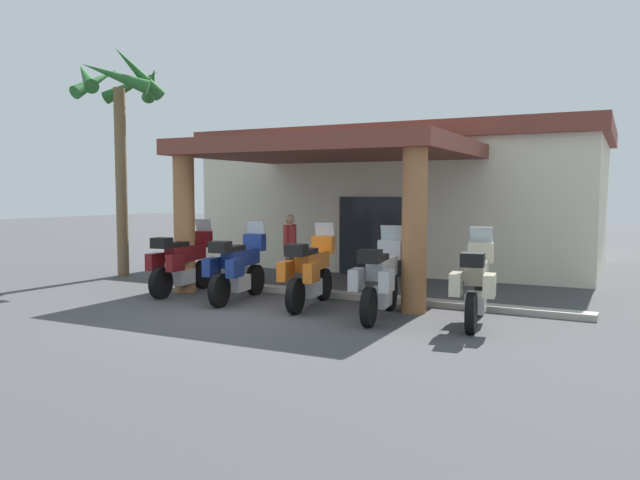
{
  "coord_description": "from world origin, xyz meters",
  "views": [
    {
      "loc": [
        6.58,
        -9.21,
        2.23
      ],
      "look_at": [
        0.34,
        2.46,
        1.2
      ],
      "focal_mm": 34.65,
      "sensor_mm": 36.0,
      "label": 1
    }
  ],
  "objects_px": {
    "motel_building": "(406,197)",
    "motorcycle_silver": "(380,279)",
    "motorcycle_maroon": "(182,262)",
    "motorcycle_blue": "(238,267)",
    "motorcycle_orange": "(310,271)",
    "motorcycle_cream": "(476,283)",
    "pedestrian": "(290,244)",
    "palm_tree_roadside": "(120,106)"
  },
  "relations": [
    {
      "from": "motel_building",
      "to": "motorcycle_silver",
      "type": "xyz_separation_m",
      "value": [
        2.5,
        -8.08,
        -1.38
      ]
    },
    {
      "from": "motorcycle_maroon",
      "to": "motorcycle_blue",
      "type": "bearing_deg",
      "value": -101.42
    },
    {
      "from": "motorcycle_orange",
      "to": "motorcycle_silver",
      "type": "distance_m",
      "value": 1.66
    },
    {
      "from": "motel_building",
      "to": "motorcycle_cream",
      "type": "bearing_deg",
      "value": -63.54
    },
    {
      "from": "motorcycle_blue",
      "to": "motorcycle_orange",
      "type": "distance_m",
      "value": 1.63
    },
    {
      "from": "motel_building",
      "to": "motorcycle_blue",
      "type": "bearing_deg",
      "value": -96.9
    },
    {
      "from": "motorcycle_orange",
      "to": "pedestrian",
      "type": "bearing_deg",
      "value": 30.44
    },
    {
      "from": "motorcycle_orange",
      "to": "motorcycle_silver",
      "type": "xyz_separation_m",
      "value": [
        1.62,
        -0.37,
        0.0
      ]
    },
    {
      "from": "motorcycle_blue",
      "to": "palm_tree_roadside",
      "type": "xyz_separation_m",
      "value": [
        -4.88,
        1.65,
        3.78
      ]
    },
    {
      "from": "motorcycle_blue",
      "to": "palm_tree_roadside",
      "type": "height_order",
      "value": "palm_tree_roadside"
    },
    {
      "from": "motorcycle_orange",
      "to": "motorcycle_maroon",
      "type": "bearing_deg",
      "value": 80.93
    },
    {
      "from": "motorcycle_maroon",
      "to": "motorcycle_orange",
      "type": "height_order",
      "value": "same"
    },
    {
      "from": "palm_tree_roadside",
      "to": "motorcycle_orange",
      "type": "bearing_deg",
      "value": -13.18
    },
    {
      "from": "palm_tree_roadside",
      "to": "motorcycle_cream",
      "type": "bearing_deg",
      "value": -9.32
    },
    {
      "from": "motorcycle_blue",
      "to": "pedestrian",
      "type": "relative_size",
      "value": 1.3
    },
    {
      "from": "motorcycle_maroon",
      "to": "palm_tree_roadside",
      "type": "distance_m",
      "value": 5.2
    },
    {
      "from": "palm_tree_roadside",
      "to": "motel_building",
      "type": "bearing_deg",
      "value": 47.67
    },
    {
      "from": "motorcycle_silver",
      "to": "palm_tree_roadside",
      "type": "height_order",
      "value": "palm_tree_roadside"
    },
    {
      "from": "motel_building",
      "to": "palm_tree_roadside",
      "type": "height_order",
      "value": "palm_tree_roadside"
    },
    {
      "from": "motorcycle_orange",
      "to": "pedestrian",
      "type": "height_order",
      "value": "pedestrian"
    },
    {
      "from": "motorcycle_maroon",
      "to": "motorcycle_orange",
      "type": "relative_size",
      "value": 1.0
    },
    {
      "from": "motorcycle_cream",
      "to": "motorcycle_blue",
      "type": "bearing_deg",
      "value": 81.85
    },
    {
      "from": "motorcycle_cream",
      "to": "pedestrian",
      "type": "height_order",
      "value": "pedestrian"
    },
    {
      "from": "motel_building",
      "to": "motorcycle_blue",
      "type": "distance_m",
      "value": 7.99
    },
    {
      "from": "motorcycle_maroon",
      "to": "motorcycle_cream",
      "type": "height_order",
      "value": "same"
    },
    {
      "from": "pedestrian",
      "to": "motorcycle_orange",
      "type": "bearing_deg",
      "value": -56.5
    },
    {
      "from": "motel_building",
      "to": "motorcycle_maroon",
      "type": "height_order",
      "value": "motel_building"
    },
    {
      "from": "motorcycle_silver",
      "to": "motorcycle_blue",
      "type": "bearing_deg",
      "value": 77.32
    },
    {
      "from": "motorcycle_cream",
      "to": "palm_tree_roadside",
      "type": "bearing_deg",
      "value": 71.9
    },
    {
      "from": "motorcycle_silver",
      "to": "motorcycle_cream",
      "type": "relative_size",
      "value": 1.0
    },
    {
      "from": "motel_building",
      "to": "motorcycle_silver",
      "type": "distance_m",
      "value": 8.56
    },
    {
      "from": "motorcycle_maroon",
      "to": "motorcycle_cream",
      "type": "xyz_separation_m",
      "value": [
        6.49,
        -0.12,
        0.0
      ]
    },
    {
      "from": "motel_building",
      "to": "motorcycle_silver",
      "type": "height_order",
      "value": "motel_building"
    },
    {
      "from": "motel_building",
      "to": "motorcycle_cream",
      "type": "distance_m",
      "value": 8.92
    },
    {
      "from": "motorcycle_orange",
      "to": "motorcycle_blue",
      "type": "bearing_deg",
      "value": 86.32
    },
    {
      "from": "motel_building",
      "to": "motorcycle_maroon",
      "type": "bearing_deg",
      "value": -108.64
    },
    {
      "from": "pedestrian",
      "to": "motorcycle_blue",
      "type": "bearing_deg",
      "value": -90.93
    },
    {
      "from": "motorcycle_cream",
      "to": "motorcycle_silver",
      "type": "bearing_deg",
      "value": 91.37
    },
    {
      "from": "motel_building",
      "to": "pedestrian",
      "type": "relative_size",
      "value": 6.88
    },
    {
      "from": "motorcycle_maroon",
      "to": "motorcycle_cream",
      "type": "bearing_deg",
      "value": -96.3
    },
    {
      "from": "palm_tree_roadside",
      "to": "pedestrian",
      "type": "bearing_deg",
      "value": 8.75
    },
    {
      "from": "motorcycle_blue",
      "to": "motorcycle_orange",
      "type": "height_order",
      "value": "same"
    }
  ]
}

